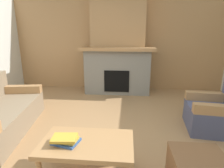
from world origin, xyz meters
The scene contains 6 objects.
ground centered at (0.00, 0.00, 0.00)m, with size 9.00×9.00×0.00m, color #9E754C.
wall_back_wood_panel centered at (0.00, 3.00, 1.35)m, with size 6.00×0.12×2.70m, color #A87A4C.
fireplace centered at (0.00, 2.62, 1.16)m, with size 1.90×0.82×2.70m.
armchair centered at (1.73, 0.61, 0.29)m, with size 0.84×0.84×0.85m.
coffee_table centered at (-0.14, -0.61, 0.38)m, with size 1.00×0.60×0.43m.
book_stack_near_edge centered at (-0.37, -0.65, 0.47)m, with size 0.31×0.26×0.08m.
Camera 1 is at (0.28, -2.32, 1.55)m, focal length 29.32 mm.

